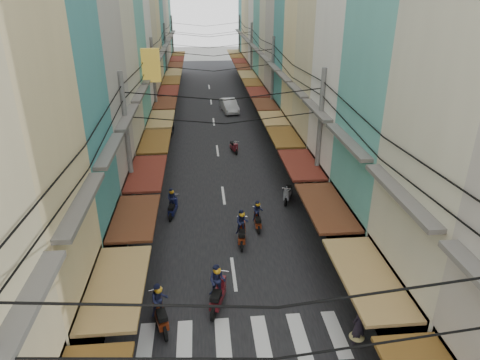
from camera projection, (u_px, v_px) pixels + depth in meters
ground at (230, 249)px, 21.00m from camera, size 160.00×160.00×0.00m
road at (215, 128)px, 39.16m from camera, size 10.00×80.00×0.02m
sidewalk_left at (143, 130)px, 38.60m from camera, size 3.00×80.00×0.06m
sidewalk_right at (284, 126)px, 39.71m from camera, size 3.00×80.00×0.06m
crosswalk at (242, 340)px, 15.54m from camera, size 7.55×2.40×0.01m
building_row_left at (105, 17)px, 31.36m from camera, size 7.80×67.67×23.70m
building_row_right at (317, 21)px, 32.75m from camera, size 7.80×68.98×22.59m
utility_poles at (215, 63)px, 31.93m from camera, size 10.20×66.13×8.20m
white_car at (229, 112)px, 44.37m from camera, size 4.84×2.42×1.64m
bicycle at (404, 278)px, 18.92m from camera, size 1.50×0.59×1.02m
moving_scooters at (215, 228)px, 21.79m from camera, size 7.93×24.93×2.00m
parked_scooters at (307, 278)px, 18.15m from camera, size 12.60×12.30×0.99m
pedestrians at (161, 201)px, 23.47m from camera, size 10.44×23.44×2.22m
market_umbrella at (394, 225)px, 19.07m from camera, size 2.23×2.23×2.35m
traffic_sign at (323, 201)px, 21.53m from camera, size 0.10×0.59×2.68m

